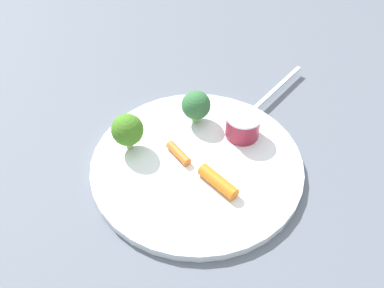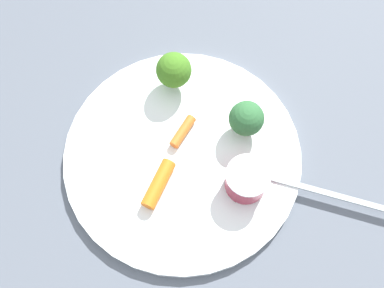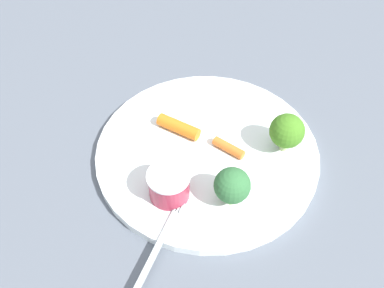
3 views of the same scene
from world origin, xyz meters
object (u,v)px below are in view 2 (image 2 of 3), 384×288
object	(u,v)px
plate	(183,156)
carrot_stick_1	(183,131)
sauce_cup	(247,180)
carrot_stick_0	(158,184)
fork	(322,192)
broccoli_floret_0	(174,70)
broccoli_floret_1	(246,118)

from	to	relation	value
plate	carrot_stick_1	bearing A→B (deg)	65.64
plate	sauce_cup	size ratio (longest dim) A/B	5.70
carrot_stick_0	fork	size ratio (longest dim) A/B	0.37
carrot_stick_1	fork	size ratio (longest dim) A/B	0.27
plate	fork	distance (m)	0.17
plate	carrot_stick_1	size ratio (longest dim) A/B	6.64
sauce_cup	carrot_stick_1	bearing A→B (deg)	114.28
broccoli_floret_0	carrot_stick_1	world-z (taller)	broccoli_floret_0
plate	sauce_cup	bearing A→B (deg)	-51.52
broccoli_floret_1	fork	world-z (taller)	broccoli_floret_1
sauce_cup	fork	distance (m)	0.09
sauce_cup	broccoli_floret_1	bearing A→B (deg)	65.20
fork	carrot_stick_0	bearing A→B (deg)	154.08
plate	broccoli_floret_0	world-z (taller)	broccoli_floret_0
broccoli_floret_1	fork	distance (m)	0.12
fork	plate	bearing A→B (deg)	139.99
carrot_stick_0	carrot_stick_1	distance (m)	0.07
fork	broccoli_floret_1	bearing A→B (deg)	113.45
broccoli_floret_0	carrot_stick_0	size ratio (longest dim) A/B	0.94
broccoli_floret_1	fork	xyz separation A→B (m)	(0.05, -0.11, -0.03)
broccoli_floret_1	carrot_stick_1	size ratio (longest dim) A/B	1.18
broccoli_floret_0	broccoli_floret_1	xyz separation A→B (m)	(0.05, -0.09, -0.00)
carrot_stick_1	fork	distance (m)	0.18
broccoli_floret_0	carrot_stick_1	bearing A→B (deg)	-104.69
broccoli_floret_0	fork	size ratio (longest dim) A/B	0.35
plate	carrot_stick_1	world-z (taller)	carrot_stick_1
broccoli_floret_1	sauce_cup	bearing A→B (deg)	-114.80
broccoli_floret_0	broccoli_floret_1	bearing A→B (deg)	-59.94
fork	sauce_cup	bearing A→B (deg)	150.64
broccoli_floret_1	carrot_stick_0	xyz separation A→B (m)	(-0.12, -0.03, -0.02)
sauce_cup	broccoli_floret_0	size ratio (longest dim) A/B	0.91
broccoli_floret_0	carrot_stick_1	size ratio (longest dim) A/B	1.28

